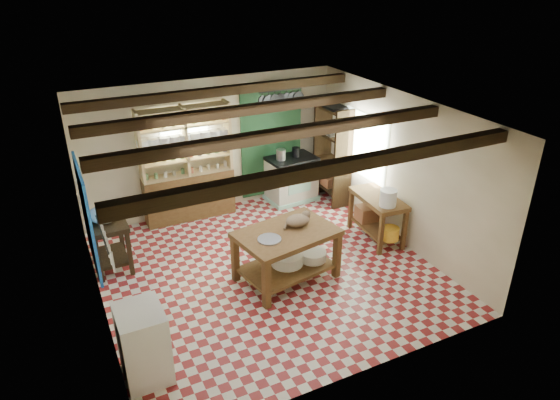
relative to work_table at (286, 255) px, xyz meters
name	(u,v)px	position (x,y,z in m)	size (l,w,h in m)	color
floor	(267,270)	(-0.19, 0.33, -0.43)	(5.00, 5.00, 0.02)	maroon
ceiling	(264,112)	(-0.19, 0.33, 2.18)	(5.00, 5.00, 0.02)	#4D4C52
wall_back	(211,146)	(-0.19, 2.83, 0.88)	(5.00, 0.04, 2.60)	beige
wall_front	(360,286)	(-0.19, -2.17, 0.88)	(5.00, 0.04, 2.60)	beige
wall_left	(91,233)	(-2.69, 0.33, 0.88)	(0.04, 5.00, 2.60)	beige
wall_right	(400,169)	(2.31, 0.33, 0.88)	(0.04, 5.00, 2.60)	beige
ceiling_beams	(265,121)	(-0.19, 0.33, 2.06)	(5.00, 3.80, 0.15)	#312111
blue_wall_patch	(87,217)	(-2.66, 1.23, 0.68)	(0.04, 1.40, 1.60)	blue
green_wall_patch	(271,140)	(1.06, 2.80, 0.83)	(1.30, 0.04, 2.30)	#1C4725
window_back	(184,130)	(-0.69, 2.81, 1.28)	(0.90, 0.02, 0.80)	silver
window_right	(365,146)	(2.29, 1.33, 0.98)	(0.02, 1.30, 1.20)	silver
utensil_rail	(104,243)	(-2.63, -0.87, 1.36)	(0.06, 0.90, 0.28)	black
pot_rack	(281,99)	(1.06, 2.38, 1.76)	(0.86, 0.12, 0.36)	black
shelving_unit	(187,164)	(-0.74, 2.64, 0.68)	(1.70, 0.34, 2.20)	#D9B97D
tall_rack	(332,154)	(2.09, 2.13, 0.58)	(0.40, 0.86, 2.00)	#312111
work_table	(286,255)	(0.00, 0.00, 0.00)	(1.47, 0.98, 0.83)	brown
stove	(291,179)	(1.36, 2.48, 0.05)	(0.96, 0.64, 0.93)	beige
prep_table	(110,244)	(-2.39, 1.52, 0.00)	(0.57, 0.83, 0.84)	#312111
white_cabinet	(143,344)	(-2.41, -1.07, 0.06)	(0.52, 0.63, 0.94)	white
right_counter	(377,217)	(1.99, 0.42, -0.01)	(0.57, 1.14, 0.82)	brown
cat	(298,220)	(0.24, 0.09, 0.50)	(0.38, 0.29, 0.17)	#8E7152
steel_tray	(269,239)	(-0.34, -0.11, 0.43)	(0.35, 0.35, 0.02)	#B4B3BC
basin_large	(287,259)	(0.04, 0.06, -0.11)	(0.51, 0.51, 0.18)	white
basin_small	(313,255)	(0.46, -0.02, -0.12)	(0.42, 0.42, 0.15)	white
kettle_left	(281,155)	(1.11, 2.46, 0.63)	(0.19, 0.19, 0.21)	#B4B3BC
kettle_right	(296,152)	(1.46, 2.49, 0.61)	(0.15, 0.15, 0.19)	black
enamel_bowl	(105,214)	(-2.39, 1.52, 0.55)	(0.49, 0.49, 0.25)	white
white_bucket	(388,198)	(1.92, 0.08, 0.54)	(0.28, 0.28, 0.28)	white
wicker_basket	(368,213)	(2.02, 0.72, -0.06)	(0.39, 0.31, 0.28)	brown
yellow_tub	(390,233)	(1.96, -0.03, -0.09)	(0.30, 0.30, 0.22)	yellow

